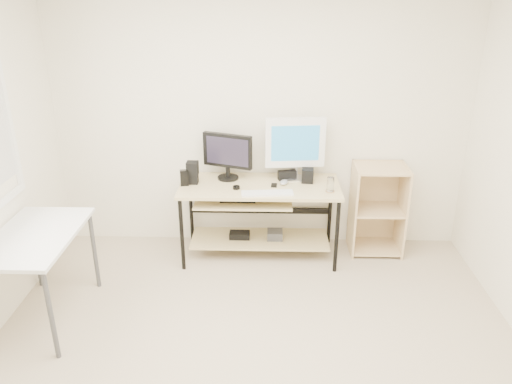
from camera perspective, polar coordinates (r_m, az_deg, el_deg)
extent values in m
cube|color=#BCAB91|center=(3.67, -0.19, -20.22)|extent=(4.00, 4.00, 0.01)
cube|color=white|center=(4.83, 0.54, 8.43)|extent=(4.00, 0.01, 2.60)
cube|color=#D6C287|center=(4.68, 0.43, 0.66)|extent=(1.50, 0.65, 0.03)
cube|color=#D6C287|center=(4.68, -1.42, -0.85)|extent=(0.90, 0.49, 0.02)
cube|color=#D6C287|center=(4.97, 0.43, -5.38)|extent=(1.35, 0.46, 0.02)
cube|color=black|center=(4.68, -2.03, -0.67)|extent=(0.33, 0.22, 0.01)
cylinder|color=black|center=(4.63, 1.02, -0.96)|extent=(0.14, 0.01, 0.01)
cube|color=#424244|center=(4.95, 2.17, -4.89)|extent=(0.15, 0.15, 0.08)
cube|color=black|center=(4.96, -1.89, -4.94)|extent=(0.20, 0.12, 0.06)
cylinder|color=black|center=(4.65, -8.47, -4.86)|extent=(0.04, 0.04, 0.72)
cylinder|color=black|center=(5.15, -7.43, -1.94)|extent=(0.04, 0.04, 0.72)
cylinder|color=black|center=(4.62, 9.21, -5.09)|extent=(0.04, 0.04, 0.72)
cylinder|color=black|center=(5.13, 8.45, -2.12)|extent=(0.04, 0.04, 0.72)
cube|color=white|center=(4.12, -24.04, -4.66)|extent=(0.60, 1.00, 0.03)
cylinder|color=#424244|center=(4.76, -23.93, -6.03)|extent=(0.04, 0.04, 0.72)
cylinder|color=#424244|center=(3.85, -22.38, -12.94)|extent=(0.04, 0.04, 0.72)
cylinder|color=#424244|center=(4.56, -17.99, -6.37)|extent=(0.04, 0.04, 0.72)
cube|color=beige|center=(4.98, 11.00, -1.96)|extent=(0.02, 0.40, 0.90)
cube|color=beige|center=(5.08, 16.35, -1.98)|extent=(0.02, 0.40, 0.90)
cube|color=beige|center=(5.19, 13.30, -1.10)|extent=(0.50, 0.02, 0.90)
cube|color=beige|center=(5.20, 13.28, -6.08)|extent=(0.46, 0.38, 0.02)
cube|color=beige|center=(5.02, 13.70, -1.98)|extent=(0.46, 0.38, 0.02)
cube|color=beige|center=(4.86, 14.16, 2.63)|extent=(0.46, 0.38, 0.02)
cylinder|color=black|center=(4.83, -3.21, 1.65)|extent=(0.20, 0.20, 0.02)
cylinder|color=black|center=(4.81, -3.22, 2.33)|extent=(0.04, 0.04, 0.10)
cube|color=black|center=(4.74, -3.28, 4.74)|extent=(0.48, 0.21, 0.32)
cube|color=black|center=(4.71, -3.31, 4.64)|extent=(0.39, 0.14, 0.26)
cube|color=silver|center=(4.83, 4.37, 1.59)|extent=(0.20, 0.18, 0.02)
cylinder|color=silver|center=(4.80, 4.39, 2.31)|extent=(0.05, 0.05, 0.11)
cube|color=white|center=(4.71, 4.50, 5.66)|extent=(0.57, 0.12, 0.47)
cube|color=teal|center=(4.68, 4.52, 5.55)|extent=(0.48, 0.06, 0.38)
cube|color=white|center=(4.47, 1.30, -0.14)|extent=(0.47, 0.17, 0.02)
ellipsoid|color=#ACACB1|center=(4.69, 3.21, 1.13)|extent=(0.10, 0.13, 0.04)
cube|color=black|center=(4.80, 3.58, 1.92)|extent=(0.18, 0.11, 0.09)
cube|color=black|center=(4.74, -7.21, 1.49)|extent=(0.10, 0.10, 0.08)
cube|color=black|center=(4.70, -7.27, 2.69)|extent=(0.11, 0.11, 0.13)
cube|color=black|center=(4.74, 5.93, 1.89)|extent=(0.12, 0.12, 0.13)
cube|color=black|center=(4.68, -8.20, 1.62)|extent=(0.08, 0.06, 0.15)
cylinder|color=black|center=(4.58, -2.26, 0.52)|extent=(0.08, 0.08, 0.03)
cube|color=black|center=(4.66, 2.07, 0.78)|extent=(0.06, 0.10, 0.01)
cylinder|color=#9E7247|center=(4.57, 8.45, 0.09)|extent=(0.09, 0.09, 0.01)
cylinder|color=white|center=(4.55, 8.50, 0.88)|extent=(0.07, 0.07, 0.13)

